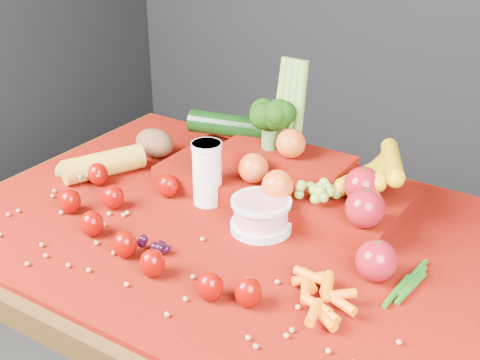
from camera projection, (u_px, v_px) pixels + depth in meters
The scene contains 12 objects.
table at pixel (235, 270), 1.34m from camera, with size 1.10×0.80×0.75m.
red_cloth at pixel (234, 227), 1.30m from camera, with size 1.05×0.75×0.01m, color #710C03.
milk_glass at pixel (207, 171), 1.34m from camera, with size 0.06×0.06×0.13m.
yogurt_bowl at pixel (261, 214), 1.26m from camera, with size 0.12×0.12×0.06m.
strawberry_scatter at pixel (138, 224), 1.24m from camera, with size 0.54×0.28×0.05m.
dark_grape_cluster at pixel (153, 246), 1.20m from camera, with size 0.06×0.05×0.03m, color black, non-canonical shape.
soybean_scatter at pixel (170, 272), 1.14m from camera, with size 0.84×0.24×0.01m, color #A67447, non-canonical shape.
corn_ear at pixel (88, 171), 1.46m from camera, with size 0.24×0.26×0.06m.
potato at pixel (155, 143), 1.57m from camera, with size 0.10×0.07×0.07m, color brown.
baby_carrot_pile at pixel (314, 294), 1.07m from camera, with size 0.17×0.17×0.03m, color #E86308, non-canonical shape.
green_bean_pile at pixel (402, 282), 1.12m from camera, with size 0.14×0.12×0.01m, color #1B5513, non-canonical shape.
produce_mound at pixel (294, 173), 1.37m from camera, with size 0.60×0.36×0.27m.
Camera 1 is at (0.62, -0.93, 1.42)m, focal length 50.00 mm.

